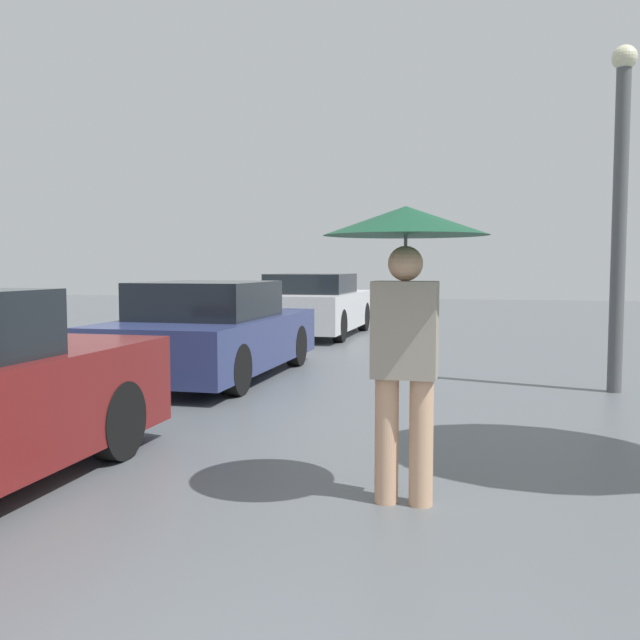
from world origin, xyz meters
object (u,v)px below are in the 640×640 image
Objects in this scene: parked_car_middle at (212,333)px; pedestrian at (405,272)px; parked_car_farthest at (314,306)px; street_lamp at (620,200)px.

pedestrian is at bearing -55.04° from parked_car_middle.
pedestrian is at bearing -72.67° from parked_car_farthest.
pedestrian is 4.75m from street_lamp.
pedestrian is 0.46× the size of street_lamp.
street_lamp is (1.83, 4.32, 0.75)m from pedestrian.
pedestrian is at bearing -112.91° from street_lamp.
street_lamp is at bearing -48.56° from parked_car_farthest.
street_lamp is at bearing 0.71° from parked_car_middle.
parked_car_middle is 0.98× the size of parked_car_farthest.
pedestrian is 10.39m from parked_car_farthest.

